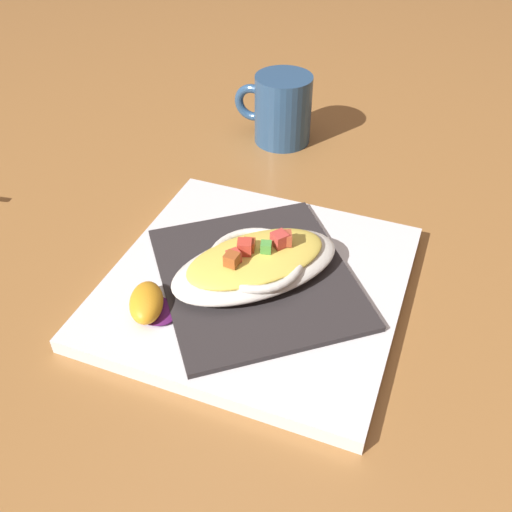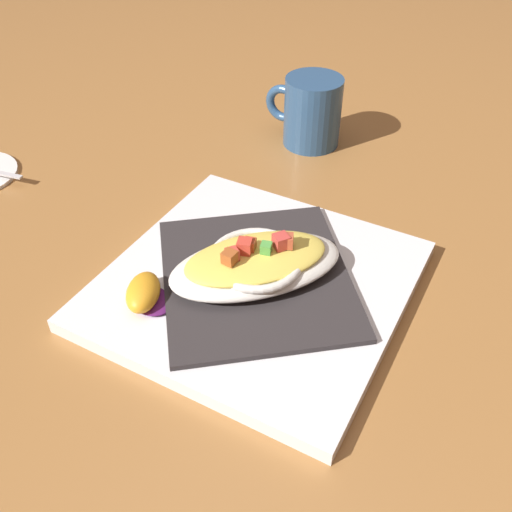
{
  "view_description": "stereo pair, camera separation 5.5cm",
  "coord_description": "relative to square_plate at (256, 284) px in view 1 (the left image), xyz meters",
  "views": [
    {
      "loc": [
        -0.22,
        0.36,
        0.41
      ],
      "look_at": [
        0.0,
        0.0,
        0.05
      ],
      "focal_mm": 40.27,
      "sensor_mm": 36.0,
      "label": 1
    },
    {
      "loc": [
        -0.26,
        0.33,
        0.41
      ],
      "look_at": [
        0.0,
        0.0,
        0.05
      ],
      "focal_mm": 40.27,
      "sensor_mm": 36.0,
      "label": 2
    }
  ],
  "objects": [
    {
      "name": "coffee_mug",
      "position": [
        0.13,
        -0.28,
        0.03
      ],
      "size": [
        0.11,
        0.08,
        0.09
      ],
      "color": "navy",
      "rests_on": "ground_plane"
    },
    {
      "name": "ground_plane",
      "position": [
        0.0,
        0.0,
        -0.01
      ],
      "size": [
        2.6,
        2.6,
        0.0
      ],
      "primitive_type": "plane",
      "color": "#9D6936"
    },
    {
      "name": "orange_garnish",
      "position": [
        0.06,
        0.09,
        0.02
      ],
      "size": [
        0.06,
        0.06,
        0.02
      ],
      "color": "#511755",
      "rests_on": "square_plate"
    },
    {
      "name": "square_plate",
      "position": [
        0.0,
        0.0,
        0.0
      ],
      "size": [
        0.33,
        0.33,
        0.02
      ],
      "primitive_type": "cube",
      "rotation": [
        0.0,
        0.0,
        0.18
      ],
      "color": "white",
      "rests_on": "ground_plane"
    },
    {
      "name": "folded_napkin",
      "position": [
        0.0,
        0.0,
        0.01
      ],
      "size": [
        0.27,
        0.27,
        0.01
      ],
      "primitive_type": "cube",
      "rotation": [
        0.0,
        0.0,
        0.84
      ],
      "color": "#2D292A",
      "rests_on": "square_plate"
    },
    {
      "name": "gratin_dish",
      "position": [
        -0.0,
        -0.0,
        0.03
      ],
      "size": [
        0.17,
        0.2,
        0.04
      ],
      "color": "silver",
      "rests_on": "folded_napkin"
    }
  ]
}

